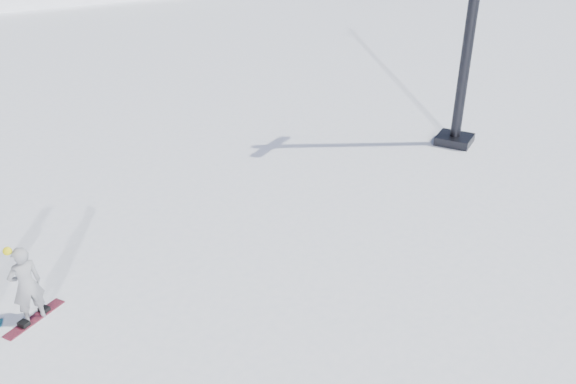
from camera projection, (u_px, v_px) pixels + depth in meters
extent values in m
plane|color=white|center=(77.00, 342.00, 11.90)|extent=(420.00, 420.00, 0.00)
cylinder|color=black|center=(470.00, 31.00, 20.22)|extent=(0.39, 0.39, 8.66)
cube|color=black|center=(454.00, 139.00, 22.08)|extent=(1.71, 1.71, 0.32)
imported|color=#9E9EA3|center=(26.00, 285.00, 12.14)|extent=(0.73, 0.52, 1.88)
sphere|color=yellow|center=(7.00, 251.00, 11.50)|extent=(0.18, 0.18, 0.18)
cube|color=maroon|center=(35.00, 319.00, 12.55)|extent=(1.47, 0.92, 0.03)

